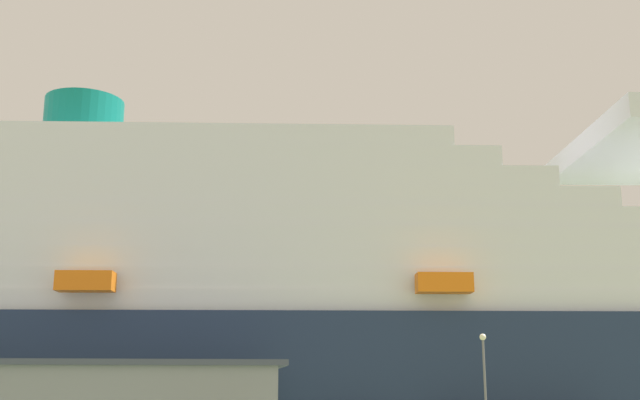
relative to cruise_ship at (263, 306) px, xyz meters
The scene contains 3 objects.
cruise_ship is the anchor object (origin of this frame).
terminal_building 48.53m from the cruise_ship, 118.96° to the right, with size 54.54×29.61×7.20m.
street_lamp 68.92m from the cruise_ship, 71.75° to the right, with size 0.56×0.56×8.91m.
Camera 1 is at (-0.34, -67.23, 4.58)m, focal length 44.20 mm.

